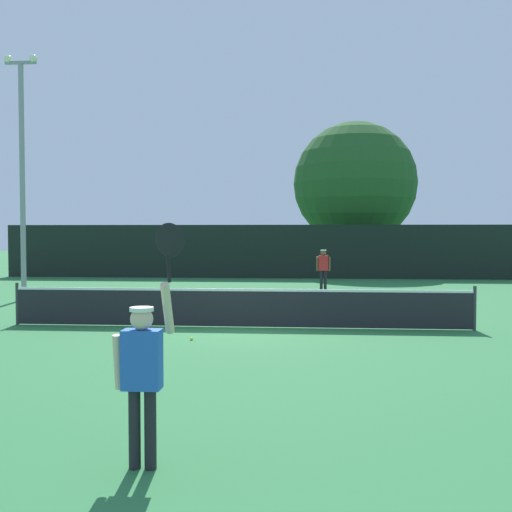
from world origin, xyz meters
TOP-DOWN VIEW (x-y plane):
  - ground_plane at (0.00, 0.00)m, footprint 120.00×120.00m
  - tennis_net at (0.00, 0.00)m, footprint 11.47×0.08m
  - perimeter_fence at (0.00, 16.35)m, footprint 28.24×0.12m
  - player_serving at (0.05, -9.11)m, footprint 0.68×0.39m
  - player_receiving at (2.34, 9.70)m, footprint 0.57×0.24m
  - tennis_ball at (-0.83, -1.90)m, footprint 0.07×0.07m
  - light_pole at (-8.17, 5.58)m, footprint 1.18×0.28m
  - large_tree at (4.49, 21.33)m, footprint 7.18×7.18m
  - parked_car_near at (-7.72, 24.80)m, footprint 2.51×4.44m

SIDE VIEW (x-z plane):
  - ground_plane at x=0.00m, z-range 0.00..0.00m
  - tennis_ball at x=-0.83m, z-range 0.00..0.07m
  - tennis_net at x=0.00m, z-range -0.02..1.05m
  - parked_car_near at x=-7.72m, z-range -0.07..1.62m
  - player_receiving at x=2.34m, z-range 0.19..1.84m
  - player_serving at x=0.05m, z-range -0.16..2.30m
  - perimeter_fence at x=0.00m, z-range 0.00..2.74m
  - light_pole at x=-8.17m, z-range 0.57..9.04m
  - large_tree at x=4.49m, z-range 0.80..9.61m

